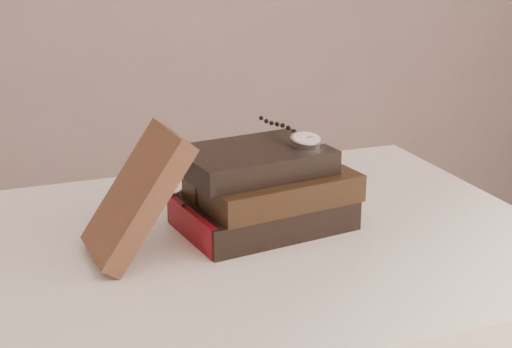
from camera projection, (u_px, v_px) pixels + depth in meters
name	position (u px, v px, depth m)	size (l,w,h in m)	color
table	(173.00, 314.00, 0.98)	(1.00, 0.60, 0.75)	white
book_stack	(264.00, 190.00, 1.01)	(0.24, 0.18, 0.11)	black
journal	(137.00, 196.00, 0.91)	(0.03, 0.11, 0.18)	#3F2418
pocket_watch	(304.00, 139.00, 1.01)	(0.05, 0.15, 0.02)	silver
eyeglasses	(188.00, 176.00, 1.03)	(0.10, 0.12, 0.04)	silver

